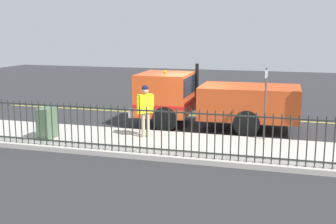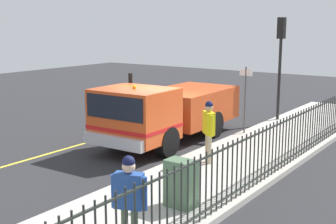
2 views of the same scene
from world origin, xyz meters
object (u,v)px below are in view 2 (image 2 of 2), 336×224
Objects in this scene: utility_cabinet at (181,183)px; traffic_cone at (125,123)px; pedestrian_distant at (129,194)px; traffic_light_near at (281,48)px; work_truck at (164,109)px; worker_standing at (209,125)px; street_sign at (245,92)px.

traffic_cone is at bearing 139.44° from utility_cabinet.
traffic_cone is at bearing -70.27° from pedestrian_distant.
traffic_light_near is 10.55m from utility_cabinet.
work_truck is at bearing 129.51° from utility_cabinet.
traffic_cone is at bearing 20.27° from worker_standing.
street_sign is (-1.96, 7.08, 0.98)m from utility_cabinet.
utility_cabinet is 1.43× the size of traffic_cone.
work_truck is 6.09× the size of utility_cabinet.
worker_standing is 7.24m from traffic_light_near.
traffic_light_near is 6.99m from traffic_cone.
traffic_cone is at bearing 57.77° from traffic_light_near.
traffic_light_near reaches higher than street_sign.
traffic_cone is (-4.77, 1.94, -0.89)m from worker_standing.
pedestrian_distant is at bearing 148.92° from worker_standing.
traffic_light_near is 1.73× the size of street_sign.
work_truck reaches higher than pedestrian_distant.
worker_standing is at bearing -78.52° from street_sign.
work_truck is 3.62× the size of pedestrian_distant.
pedestrian_distant is at bearing -78.92° from utility_cabinet.
traffic_cone is (-4.02, -5.01, -2.74)m from traffic_light_near.
pedestrian_distant is (1.60, -5.39, -0.02)m from worker_standing.
worker_standing is 5.62m from pedestrian_distant.
street_sign is (-2.40, 9.34, 0.42)m from pedestrian_distant.
pedestrian_distant reaches higher than utility_cabinet.
street_sign reaches higher than traffic_cone.
street_sign is at bearing 105.46° from utility_cabinet.
utility_cabinet is at bearing -74.54° from street_sign.
worker_standing is 4.04m from street_sign.
pedestrian_distant is 2.37m from utility_cabinet.
pedestrian_distant is at bearing 120.18° from work_truck.
work_truck is at bearing 76.97° from traffic_light_near.
worker_standing is at bearing 148.86° from work_truck.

